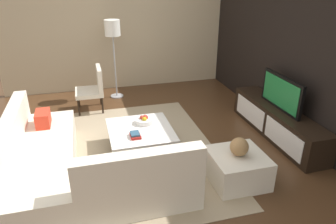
{
  "coord_description": "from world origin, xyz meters",
  "views": [
    {
      "loc": [
        4.11,
        -0.61,
        2.56
      ],
      "look_at": [
        -0.29,
        0.59,
        0.52
      ],
      "focal_mm": 33.77,
      "sensor_mm": 36.0,
      "label": 1
    }
  ],
  "objects_px": {
    "television": "(281,93)",
    "decorative_ball": "(239,147)",
    "coffee_table": "(141,139)",
    "sectional_couch": "(72,166)",
    "ottoman": "(237,168)",
    "accent_chair_near": "(94,86)",
    "floor_lamp": "(113,33)",
    "book_stack": "(135,135)",
    "media_console": "(277,122)",
    "fruit_bowl": "(144,120)"
  },
  "relations": [
    {
      "from": "media_console",
      "to": "book_stack",
      "type": "bearing_deg",
      "value": -87.09
    },
    {
      "from": "media_console",
      "to": "ottoman",
      "type": "bearing_deg",
      "value": -50.97
    },
    {
      "from": "media_console",
      "to": "fruit_bowl",
      "type": "height_order",
      "value": "fruit_bowl"
    },
    {
      "from": "media_console",
      "to": "sectional_couch",
      "type": "distance_m",
      "value": 3.34
    },
    {
      "from": "media_console",
      "to": "sectional_couch",
      "type": "xyz_separation_m",
      "value": [
        0.51,
        -3.3,
        0.04
      ]
    },
    {
      "from": "media_console",
      "to": "floor_lamp",
      "type": "height_order",
      "value": "floor_lamp"
    },
    {
      "from": "coffee_table",
      "to": "accent_chair_near",
      "type": "distance_m",
      "value": 1.94
    },
    {
      "from": "media_console",
      "to": "accent_chair_near",
      "type": "distance_m",
      "value": 3.47
    },
    {
      "from": "accent_chair_near",
      "to": "floor_lamp",
      "type": "height_order",
      "value": "floor_lamp"
    },
    {
      "from": "television",
      "to": "coffee_table",
      "type": "bearing_deg",
      "value": -92.49
    },
    {
      "from": "television",
      "to": "book_stack",
      "type": "height_order",
      "value": "television"
    },
    {
      "from": "coffee_table",
      "to": "sectional_couch",
      "type": "bearing_deg",
      "value": -58.82
    },
    {
      "from": "television",
      "to": "floor_lamp",
      "type": "relative_size",
      "value": 0.62
    },
    {
      "from": "media_console",
      "to": "television",
      "type": "relative_size",
      "value": 2.14
    },
    {
      "from": "decorative_ball",
      "to": "book_stack",
      "type": "bearing_deg",
      "value": -126.0
    },
    {
      "from": "television",
      "to": "accent_chair_near",
      "type": "xyz_separation_m",
      "value": [
        -1.92,
        -2.88,
        -0.28
      ]
    },
    {
      "from": "television",
      "to": "accent_chair_near",
      "type": "relative_size",
      "value": 1.18
    },
    {
      "from": "accent_chair_near",
      "to": "floor_lamp",
      "type": "relative_size",
      "value": 0.52
    },
    {
      "from": "accent_chair_near",
      "to": "decorative_ball",
      "type": "bearing_deg",
      "value": 21.3
    },
    {
      "from": "ottoman",
      "to": "book_stack",
      "type": "distance_m",
      "value": 1.49
    },
    {
      "from": "ottoman",
      "to": "decorative_ball",
      "type": "distance_m",
      "value": 0.32
    },
    {
      "from": "media_console",
      "to": "coffee_table",
      "type": "xyz_separation_m",
      "value": [
        -0.1,
        -2.3,
        -0.05
      ]
    },
    {
      "from": "decorative_ball",
      "to": "media_console",
      "type": "bearing_deg",
      "value": 129.03
    },
    {
      "from": "coffee_table",
      "to": "media_console",
      "type": "bearing_deg",
      "value": 87.51
    },
    {
      "from": "sectional_couch",
      "to": "accent_chair_near",
      "type": "xyz_separation_m",
      "value": [
        -2.43,
        0.42,
        0.2
      ]
    },
    {
      "from": "accent_chair_near",
      "to": "decorative_ball",
      "type": "xyz_separation_m",
      "value": [
        2.91,
        1.66,
        0.03
      ]
    },
    {
      "from": "coffee_table",
      "to": "ottoman",
      "type": "height_order",
      "value": "ottoman"
    },
    {
      "from": "accent_chair_near",
      "to": "decorative_ball",
      "type": "distance_m",
      "value": 3.35
    },
    {
      "from": "ottoman",
      "to": "sectional_couch",
      "type": "bearing_deg",
      "value": -102.99
    },
    {
      "from": "television",
      "to": "ottoman",
      "type": "xyz_separation_m",
      "value": [
        0.99,
        -1.22,
        -0.57
      ]
    },
    {
      "from": "coffee_table",
      "to": "fruit_bowl",
      "type": "distance_m",
      "value": 0.31
    },
    {
      "from": "television",
      "to": "coffee_table",
      "type": "xyz_separation_m",
      "value": [
        -0.1,
        -2.3,
        -0.57
      ]
    },
    {
      "from": "fruit_bowl",
      "to": "decorative_ball",
      "type": "bearing_deg",
      "value": 37.58
    },
    {
      "from": "ottoman",
      "to": "floor_lamp",
      "type": "bearing_deg",
      "value": -161.75
    },
    {
      "from": "accent_chair_near",
      "to": "coffee_table",
      "type": "bearing_deg",
      "value": 9.32
    },
    {
      "from": "television",
      "to": "coffee_table",
      "type": "height_order",
      "value": "television"
    },
    {
      "from": "television",
      "to": "accent_chair_near",
      "type": "height_order",
      "value": "television"
    },
    {
      "from": "sectional_couch",
      "to": "fruit_bowl",
      "type": "distance_m",
      "value": 1.37
    },
    {
      "from": "sectional_couch",
      "to": "coffee_table",
      "type": "xyz_separation_m",
      "value": [
        -0.61,
        1.0,
        -0.09
      ]
    },
    {
      "from": "book_stack",
      "to": "media_console",
      "type": "bearing_deg",
      "value": 92.91
    },
    {
      "from": "floor_lamp",
      "to": "media_console",
      "type": "bearing_deg",
      "value": 43.21
    },
    {
      "from": "television",
      "to": "ottoman",
      "type": "relative_size",
      "value": 1.47
    },
    {
      "from": "accent_chair_near",
      "to": "fruit_bowl",
      "type": "xyz_separation_m",
      "value": [
        1.64,
        0.68,
        -0.06
      ]
    },
    {
      "from": "television",
      "to": "decorative_ball",
      "type": "relative_size",
      "value": 4.29
    },
    {
      "from": "television",
      "to": "book_stack",
      "type": "xyz_separation_m",
      "value": [
        0.12,
        -2.41,
        -0.37
      ]
    },
    {
      "from": "television",
      "to": "floor_lamp",
      "type": "height_order",
      "value": "floor_lamp"
    },
    {
      "from": "decorative_ball",
      "to": "book_stack",
      "type": "distance_m",
      "value": 1.48
    },
    {
      "from": "book_stack",
      "to": "coffee_table",
      "type": "bearing_deg",
      "value": 152.85
    },
    {
      "from": "floor_lamp",
      "to": "book_stack",
      "type": "distance_m",
      "value": 2.84
    },
    {
      "from": "media_console",
      "to": "sectional_couch",
      "type": "relative_size",
      "value": 0.91
    }
  ]
}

